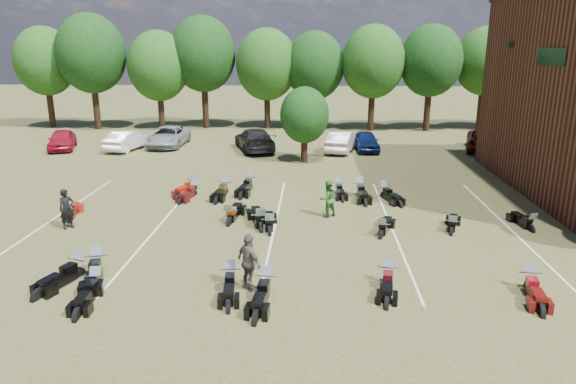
# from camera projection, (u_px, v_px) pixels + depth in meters

# --- Properties ---
(ground) EXTENTS (160.00, 160.00, 0.00)m
(ground) POSITION_uv_depth(u_px,v_px,m) (349.00, 253.00, 19.24)
(ground) COLOR brown
(ground) RESTS_ON ground
(car_0) EXTENTS (2.96, 4.58, 1.45)m
(car_0) POSITION_uv_depth(u_px,v_px,m) (62.00, 140.00, 37.99)
(car_0) COLOR maroon
(car_0) RESTS_ON ground
(car_1) EXTENTS (2.37, 4.58, 1.44)m
(car_1) POSITION_uv_depth(u_px,v_px,m) (128.00, 140.00, 37.84)
(car_1) COLOR silver
(car_1) RESTS_ON ground
(car_2) EXTENTS (2.51, 5.37, 1.49)m
(car_2) POSITION_uv_depth(u_px,v_px,m) (168.00, 136.00, 39.22)
(car_2) COLOR gray
(car_2) RESTS_ON ground
(car_3) EXTENTS (3.86, 5.95, 1.60)m
(car_3) POSITION_uv_depth(u_px,v_px,m) (255.00, 139.00, 37.65)
(car_3) COLOR black
(car_3) RESTS_ON ground
(car_4) EXTENTS (1.82, 4.14, 1.39)m
(car_4) POSITION_uv_depth(u_px,v_px,m) (366.00, 141.00, 37.58)
(car_4) COLOR #0B1A4E
(car_4) RESTS_ON ground
(car_5) EXTENTS (2.60, 4.79, 1.50)m
(car_5) POSITION_uv_depth(u_px,v_px,m) (342.00, 141.00, 37.23)
(car_5) COLOR beige
(car_5) RESTS_ON ground
(car_6) EXTENTS (3.83, 5.85, 1.50)m
(car_6) POSITION_uv_depth(u_px,v_px,m) (485.00, 141.00, 37.48)
(car_6) COLOR #500A04
(car_6) RESTS_ON ground
(car_7) EXTENTS (3.18, 5.05, 1.37)m
(car_7) POSITION_uv_depth(u_px,v_px,m) (542.00, 144.00, 36.74)
(car_7) COLOR #36363B
(car_7) RESTS_ON ground
(person_black) EXTENTS (0.74, 0.75, 1.74)m
(person_black) POSITION_uv_depth(u_px,v_px,m) (67.00, 209.00, 21.57)
(person_black) COLOR black
(person_black) RESTS_ON ground
(person_green) EXTENTS (1.03, 0.97, 1.68)m
(person_green) POSITION_uv_depth(u_px,v_px,m) (328.00, 199.00, 23.10)
(person_green) COLOR #2C6927
(person_green) RESTS_ON ground
(person_grey) EXTENTS (1.09, 1.12, 1.89)m
(person_grey) POSITION_uv_depth(u_px,v_px,m) (249.00, 262.00, 16.11)
(person_grey) COLOR #534F47
(person_grey) RESTS_ON ground
(motorcycle_0) EXTENTS (1.41, 2.56, 1.36)m
(motorcycle_0) POSITION_uv_depth(u_px,v_px,m) (98.00, 274.00, 17.49)
(motorcycle_0) COLOR black
(motorcycle_0) RESTS_ON ground
(motorcycle_1) EXTENTS (1.40, 2.40, 1.27)m
(motorcycle_1) POSITION_uv_depth(u_px,v_px,m) (78.00, 277.00, 17.29)
(motorcycle_1) COLOR black
(motorcycle_1) RESTS_ON ground
(motorcycle_2) EXTENTS (0.82, 2.18, 1.19)m
(motorcycle_2) POSITION_uv_depth(u_px,v_px,m) (96.00, 293.00, 16.16)
(motorcycle_2) COLOR black
(motorcycle_2) RESTS_ON ground
(motorcycle_3) EXTENTS (0.93, 2.22, 1.20)m
(motorcycle_3) POSITION_uv_depth(u_px,v_px,m) (231.00, 286.00, 16.63)
(motorcycle_3) COLOR black
(motorcycle_3) RESTS_ON ground
(motorcycle_4) EXTENTS (0.92, 2.34, 1.28)m
(motorcycle_4) POSITION_uv_depth(u_px,v_px,m) (266.00, 294.00, 16.07)
(motorcycle_4) COLOR black
(motorcycle_4) RESTS_ON ground
(motorcycle_5) EXTENTS (0.98, 2.20, 1.18)m
(motorcycle_5) POSITION_uv_depth(u_px,v_px,m) (387.00, 284.00, 16.78)
(motorcycle_5) COLOR black
(motorcycle_5) RESTS_ON ground
(motorcycle_6) EXTENTS (1.02, 2.27, 1.22)m
(motorcycle_6) POSITION_uv_depth(u_px,v_px,m) (528.00, 290.00, 16.37)
(motorcycle_6) COLOR #510D0B
(motorcycle_6) RESTS_ON ground
(motorcycle_7) EXTENTS (1.17, 2.26, 1.20)m
(motorcycle_7) POSITION_uv_depth(u_px,v_px,m) (70.00, 221.00, 22.68)
(motorcycle_7) COLOR #9E170B
(motorcycle_7) RESTS_ON ground
(motorcycle_8) EXTENTS (1.02, 2.45, 1.32)m
(motorcycle_8) POSITION_uv_depth(u_px,v_px,m) (230.00, 224.00, 22.31)
(motorcycle_8) COLOR black
(motorcycle_8) RESTS_ON ground
(motorcycle_9) EXTENTS (0.96, 2.33, 1.27)m
(motorcycle_9) POSITION_uv_depth(u_px,v_px,m) (270.00, 234.00, 21.22)
(motorcycle_9) COLOR black
(motorcycle_9) RESTS_ON ground
(motorcycle_10) EXTENTS (1.38, 2.64, 1.41)m
(motorcycle_10) POSITION_uv_depth(u_px,v_px,m) (260.00, 230.00, 21.60)
(motorcycle_10) COLOR black
(motorcycle_10) RESTS_ON ground
(motorcycle_11) EXTENTS (1.31, 2.22, 1.18)m
(motorcycle_11) POSITION_uv_depth(u_px,v_px,m) (381.00, 237.00, 20.83)
(motorcycle_11) COLOR black
(motorcycle_11) RESTS_ON ground
(motorcycle_12) EXTENTS (1.22, 2.16, 1.15)m
(motorcycle_12) POSITION_uv_depth(u_px,v_px,m) (451.00, 234.00, 21.20)
(motorcycle_12) COLOR black
(motorcycle_12) RESTS_ON ground
(motorcycle_13) EXTENTS (0.97, 2.10, 1.12)m
(motorcycle_13) POSITION_uv_depth(u_px,v_px,m) (530.00, 231.00, 21.53)
(motorcycle_13) COLOR black
(motorcycle_13) RESTS_ON ground
(motorcycle_14) EXTENTS (1.09, 2.13, 1.13)m
(motorcycle_14) POSITION_uv_depth(u_px,v_px,m) (194.00, 196.00, 26.53)
(motorcycle_14) COLOR #3E080E
(motorcycle_14) RESTS_ON ground
(motorcycle_15) EXTENTS (1.33, 2.30, 1.22)m
(motorcycle_15) POSITION_uv_depth(u_px,v_px,m) (193.00, 191.00, 27.45)
(motorcycle_15) COLOR maroon
(motorcycle_15) RESTS_ON ground
(motorcycle_16) EXTENTS (1.08, 2.54, 1.37)m
(motorcycle_16) POSITION_uv_depth(u_px,v_px,m) (250.00, 189.00, 27.69)
(motorcycle_16) COLOR black
(motorcycle_16) RESTS_ON ground
(motorcycle_17) EXTENTS (0.96, 2.39, 1.30)m
(motorcycle_17) POSITION_uv_depth(u_px,v_px,m) (225.00, 194.00, 26.85)
(motorcycle_17) COLOR black
(motorcycle_17) RESTS_ON ground
(motorcycle_18) EXTENTS (0.96, 2.45, 1.33)m
(motorcycle_18) POSITION_uv_depth(u_px,v_px,m) (359.00, 195.00, 26.59)
(motorcycle_18) COLOR black
(motorcycle_18) RESTS_ON ground
(motorcycle_19) EXTENTS (0.87, 2.12, 1.15)m
(motorcycle_19) POSITION_uv_depth(u_px,v_px,m) (338.00, 193.00, 26.99)
(motorcycle_19) COLOR black
(motorcycle_19) RESTS_ON ground
(motorcycle_20) EXTENTS (1.40, 2.29, 1.22)m
(motorcycle_20) POSITION_uv_depth(u_px,v_px,m) (384.00, 198.00, 26.19)
(motorcycle_20) COLOR black
(motorcycle_20) RESTS_ON ground
(tree_line) EXTENTS (56.00, 6.00, 9.79)m
(tree_line) POSITION_uv_depth(u_px,v_px,m) (319.00, 59.00, 45.36)
(tree_line) COLOR black
(tree_line) RESTS_ON ground
(young_tree_midfield) EXTENTS (3.20, 3.20, 4.70)m
(young_tree_midfield) POSITION_uv_depth(u_px,v_px,m) (305.00, 115.00, 33.35)
(young_tree_midfield) COLOR black
(young_tree_midfield) RESTS_ON ground
(parking_lines) EXTENTS (20.10, 14.00, 0.01)m
(parking_lines) POSITION_uv_depth(u_px,v_px,m) (275.00, 225.00, 22.26)
(parking_lines) COLOR silver
(parking_lines) RESTS_ON ground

